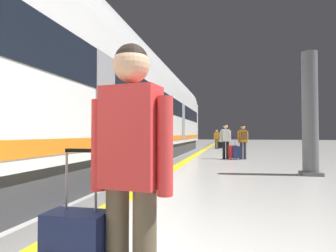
% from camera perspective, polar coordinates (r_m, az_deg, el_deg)
% --- Properties ---
extents(safety_line_strip, '(0.36, 80.00, 0.01)m').
position_cam_1_polar(safety_line_strip, '(11.53, 2.85, -7.55)').
color(safety_line_strip, yellow).
rests_on(safety_line_strip, ground).
extents(tactile_edge_band, '(0.65, 80.00, 0.01)m').
position_cam_1_polar(tactile_edge_band, '(11.59, 1.17, -7.52)').
color(tactile_edge_band, slate).
rests_on(tactile_edge_band, ground).
extents(high_speed_train, '(2.94, 29.92, 4.97)m').
position_cam_1_polar(high_speed_train, '(11.02, -9.25, 5.21)').
color(high_speed_train, '#38383D').
rests_on(high_speed_train, ground).
extents(traveller_foreground, '(0.54, 0.25, 1.75)m').
position_cam_1_polar(traveller_foreground, '(1.74, -7.52, -7.46)').
color(traveller_foreground, brown).
rests_on(traveller_foreground, ground).
extents(passenger_near, '(0.49, 0.39, 1.64)m').
position_cam_1_polar(passenger_near, '(13.73, 14.99, -2.50)').
color(passenger_near, '#383842').
rests_on(passenger_near, ground).
extents(suitcase_near, '(0.44, 0.35, 1.01)m').
position_cam_1_polar(suitcase_near, '(13.57, 13.65, -5.20)').
color(suitcase_near, '#19234C').
rests_on(suitcase_near, ground).
extents(passenger_mid, '(0.50, 0.29, 1.68)m').
position_cam_1_polar(passenger_mid, '(13.74, 11.61, -2.50)').
color(passenger_mid, black).
rests_on(passenger_mid, ground).
extents(suitcase_mid, '(0.44, 0.38, 1.05)m').
position_cam_1_polar(suitcase_mid, '(13.55, 12.96, -5.12)').
color(suitcase_mid, '#A51E1E').
rests_on(suitcase_mid, ground).
extents(passenger_far, '(0.50, 0.21, 1.59)m').
position_cam_1_polar(passenger_far, '(23.16, 9.86, -2.27)').
color(passenger_far, brown).
rests_on(passenger_far, ground).
extents(suitcase_far, '(0.40, 0.27, 0.98)m').
position_cam_1_polar(suitcase_far, '(22.98, 10.64, -3.77)').
color(suitcase_far, black).
rests_on(suitcase_far, ground).
extents(platform_pillar, '(0.56, 0.56, 3.60)m').
position_cam_1_polar(platform_pillar, '(9.16, 26.83, 1.87)').
color(platform_pillar, slate).
rests_on(platform_pillar, ground).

